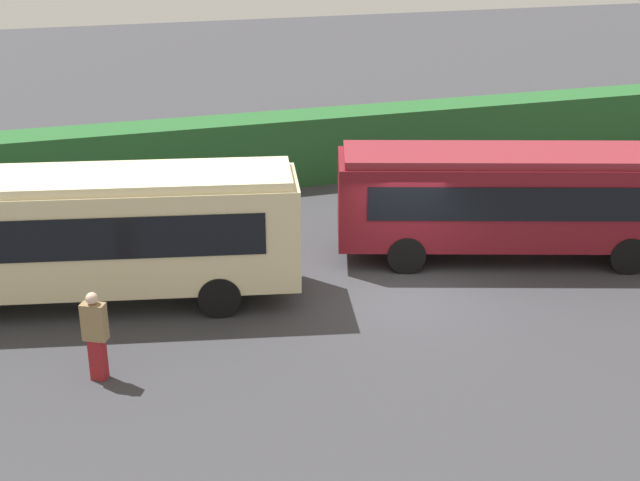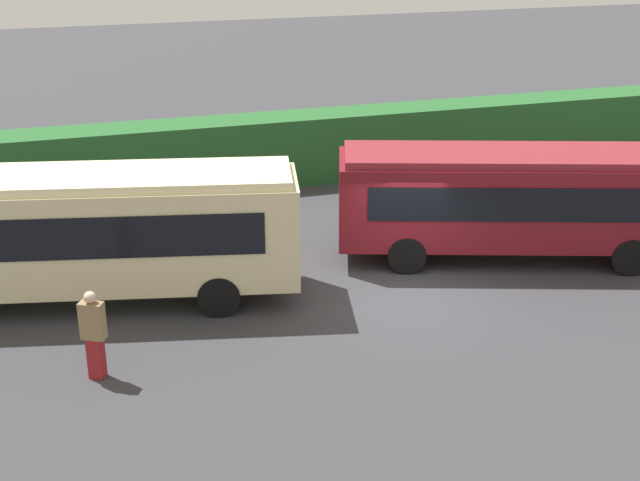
# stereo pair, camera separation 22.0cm
# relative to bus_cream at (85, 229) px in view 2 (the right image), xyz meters

# --- Properties ---
(ground_plane) EXTENTS (105.08, 105.08, 0.00)m
(ground_plane) POSITION_rel_bus_cream_xyz_m (7.51, -1.93, -1.85)
(ground_plane) COLOR #38383D
(bus_cream) EXTENTS (10.34, 4.53, 3.22)m
(bus_cream) POSITION_rel_bus_cream_xyz_m (0.00, 0.00, 0.00)
(bus_cream) COLOR beige
(bus_cream) RESTS_ON ground_plane
(bus_maroon) EXTENTS (9.59, 5.24, 2.98)m
(bus_maroon) POSITION_rel_bus_cream_xyz_m (11.05, -0.62, -0.12)
(bus_maroon) COLOR maroon
(bus_maroon) RESTS_ON ground_plane
(person_center) EXTENTS (0.55, 0.46, 1.92)m
(person_center) POSITION_rel_bus_cream_xyz_m (-0.12, -3.77, -0.83)
(person_center) COLOR maroon
(person_center) RESTS_ON ground_plane
(person_right) EXTENTS (0.46, 0.40, 1.83)m
(person_right) POSITION_rel_bus_cream_xyz_m (10.89, 2.65, -0.87)
(person_right) COLOR #4C6B47
(person_right) RESTS_ON ground_plane
(hedge_row) EXTENTS (64.54, 1.72, 2.30)m
(hedge_row) POSITION_rel_bus_cream_xyz_m (7.51, 7.84, -0.70)
(hedge_row) COLOR #265D2B
(hedge_row) RESTS_ON ground_plane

